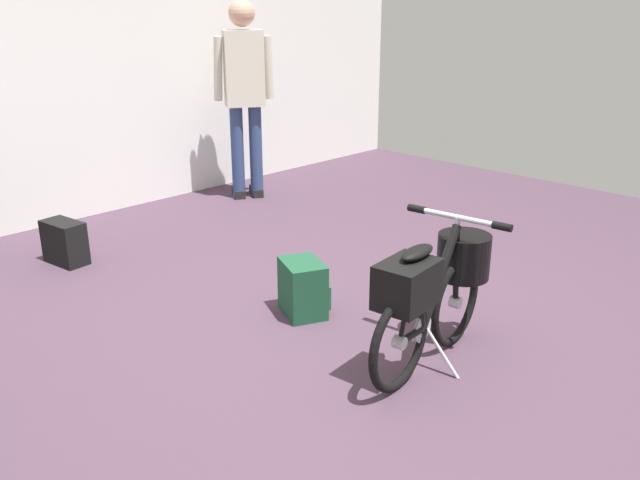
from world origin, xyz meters
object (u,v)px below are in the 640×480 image
at_px(visitor_near_wall, 244,88).
at_px(folding_bike_foreground, 436,287).
at_px(handbag_on_floor, 303,288).
at_px(backpack_on_floor, 65,242).

bearing_deg(visitor_near_wall, folding_bike_foreground, -113.48).
distance_m(visitor_near_wall, handbag_on_floor, 2.53).
bearing_deg(backpack_on_floor, visitor_near_wall, 10.89).
height_order(visitor_near_wall, backpack_on_floor, visitor_near_wall).
height_order(folding_bike_foreground, handbag_on_floor, folding_bike_foreground).
bearing_deg(visitor_near_wall, backpack_on_floor, -169.11).
relative_size(visitor_near_wall, backpack_on_floor, 5.22).
bearing_deg(backpack_on_floor, folding_bike_foreground, -75.88).
bearing_deg(folding_bike_foreground, visitor_near_wall, 66.52).
xyz_separation_m(folding_bike_foreground, visitor_near_wall, (1.23, 2.84, 0.56)).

